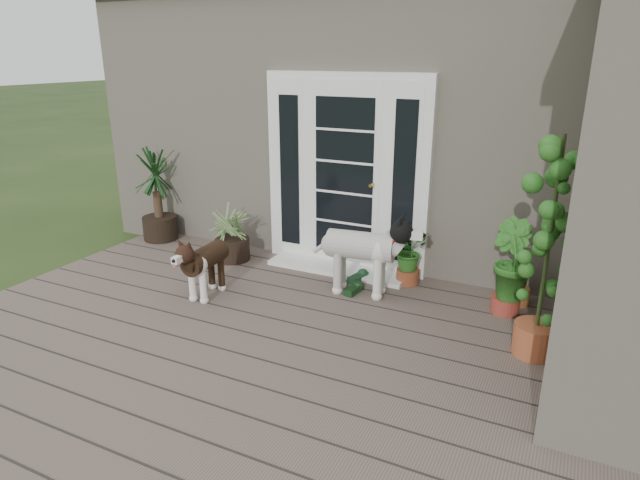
% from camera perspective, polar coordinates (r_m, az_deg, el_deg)
% --- Properties ---
extents(deck, '(6.20, 4.60, 0.12)m').
position_cam_1_polar(deck, '(4.54, -6.50, -12.90)').
color(deck, '#6B5B4C').
rests_on(deck, ground).
extents(house_main, '(7.40, 4.00, 3.10)m').
position_cam_1_polar(house_main, '(7.82, 10.25, 12.09)').
color(house_main, '#665E54').
rests_on(house_main, ground).
extents(door_unit, '(1.90, 0.14, 2.15)m').
position_cam_1_polar(door_unit, '(6.04, 2.70, 6.96)').
color(door_unit, white).
rests_on(door_unit, deck).
extents(door_step, '(1.60, 0.40, 0.05)m').
position_cam_1_polar(door_step, '(6.17, 1.81, -2.97)').
color(door_step, white).
rests_on(door_step, deck).
extents(brindle_dog, '(0.34, 0.73, 0.60)m').
position_cam_1_polar(brindle_dog, '(5.56, -11.84, -2.89)').
color(brindle_dog, '#332012').
rests_on(brindle_dog, deck).
extents(white_dog, '(0.95, 0.49, 0.76)m').
position_cam_1_polar(white_dog, '(5.48, 4.24, -1.96)').
color(white_dog, white).
rests_on(white_dog, deck).
extents(spider_plant, '(0.80, 0.80, 0.72)m').
position_cam_1_polar(spider_plant, '(6.46, -9.25, 0.96)').
color(spider_plant, '#9CB46F').
rests_on(spider_plant, deck).
extents(yucca, '(0.97, 0.97, 1.21)m').
position_cam_1_polar(yucca, '(7.34, -16.71, 4.61)').
color(yucca, black).
rests_on(yucca, deck).
extents(herb_a, '(0.52, 0.52, 0.49)m').
position_cam_1_polar(herb_a, '(5.82, 9.24, -2.27)').
color(herb_a, '#19591F').
rests_on(herb_a, deck).
extents(herb_b, '(0.64, 0.64, 0.68)m').
position_cam_1_polar(herb_b, '(5.37, 19.11, -3.87)').
color(herb_b, '#1A5E1F').
rests_on(herb_b, deck).
extents(herb_c, '(0.43, 0.43, 0.48)m').
position_cam_1_polar(herb_c, '(5.64, 19.79, -3.95)').
color(herb_c, '#27621C').
rests_on(herb_c, deck).
extents(sapling, '(0.55, 0.55, 1.86)m').
position_cam_1_polar(sapling, '(4.51, 22.81, -0.68)').
color(sapling, '#22601B').
rests_on(sapling, deck).
extents(clog_left, '(0.18, 0.31, 0.09)m').
position_cam_1_polar(clog_left, '(5.61, 3.56, -5.13)').
color(clog_left, black).
rests_on(clog_left, deck).
extents(clog_right, '(0.20, 0.33, 0.09)m').
position_cam_1_polar(clog_right, '(5.89, 4.00, -3.90)').
color(clog_right, '#15361C').
rests_on(clog_right, deck).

